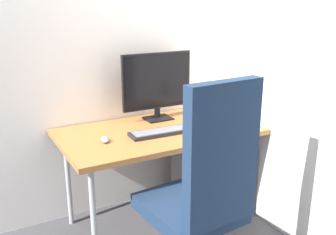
{
  "coord_description": "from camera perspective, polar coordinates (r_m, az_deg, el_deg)",
  "views": [
    {
      "loc": [
        -1.13,
        -2.18,
        1.53
      ],
      "look_at": [
        0.03,
        -0.07,
        0.8
      ],
      "focal_mm": 40.83,
      "sensor_mm": 36.0,
      "label": 1
    }
  ],
  "objects": [
    {
      "name": "notebook",
      "position": [
        2.66,
        9.87,
        -1.34
      ],
      "size": [
        0.22,
        0.23,
        0.02
      ],
      "primitive_type": "cube",
      "rotation": [
        0.0,
        0.0,
        -0.33
      ],
      "color": "beige",
      "rests_on": "desk"
    },
    {
      "name": "keyboard",
      "position": [
        2.51,
        -0.69,
        -2.14
      ],
      "size": [
        0.46,
        0.15,
        0.03
      ],
      "color": "black",
      "rests_on": "desk"
    },
    {
      "name": "filing_cabinet",
      "position": [
        2.94,
        6.63,
        -8.8
      ],
      "size": [
        0.45,
        0.49,
        0.53
      ],
      "color": "slate",
      "rests_on": "ground_plane"
    },
    {
      "name": "monitor",
      "position": [
        2.76,
        -1.64,
        5.15
      ],
      "size": [
        0.54,
        0.15,
        0.49
      ],
      "color": "black",
      "rests_on": "desk"
    },
    {
      "name": "office_chair",
      "position": [
        2.06,
        5.32,
        -10.42
      ],
      "size": [
        0.55,
        0.59,
        1.19
      ],
      "color": "black",
      "rests_on": "ground_plane"
    },
    {
      "name": "desk",
      "position": [
        2.6,
        -1.39,
        -2.78
      ],
      "size": [
        1.32,
        0.73,
        0.7
      ],
      "color": "#B27038",
      "rests_on": "ground_plane"
    },
    {
      "name": "wall_side_right",
      "position": [
        2.65,
        15.04,
        13.48
      ],
      "size": [
        0.04,
        2.53,
        2.8
      ],
      "primitive_type": "cube",
      "color": "white",
      "rests_on": "ground_plane"
    },
    {
      "name": "wall_back",
      "position": [
        2.81,
        -5.36,
        14.14
      ],
      "size": [
        3.12,
        0.04,
        2.8
      ],
      "primitive_type": "cube",
      "color": "white",
      "rests_on": "ground_plane"
    },
    {
      "name": "mouse",
      "position": [
        2.39,
        -9.36,
        -3.26
      ],
      "size": [
        0.08,
        0.11,
        0.03
      ],
      "primitive_type": "ellipsoid",
      "rotation": [
        0.0,
        0.0,
        -0.28
      ],
      "color": "gray",
      "rests_on": "desk"
    },
    {
      "name": "ground_plane",
      "position": [
        2.89,
        -1.29,
        -15.09
      ],
      "size": [
        8.0,
        8.0,
        0.0
      ],
      "primitive_type": "plane",
      "color": "#4C4C51"
    },
    {
      "name": "pen_holder",
      "position": [
        2.88,
        7.06,
        0.98
      ],
      "size": [
        0.09,
        0.09,
        0.15
      ],
      "color": "gray",
      "rests_on": "desk"
    }
  ]
}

